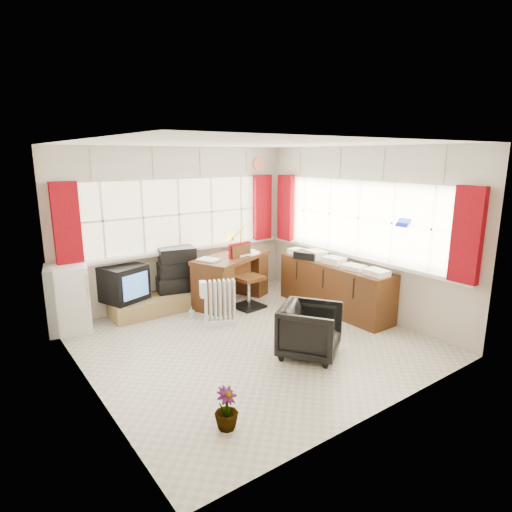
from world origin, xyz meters
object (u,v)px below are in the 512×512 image
(task_chair, at_px, (244,273))
(tv_bench, at_px, (157,304))
(office_chair, at_px, (310,330))
(desk_lamp, at_px, (241,236))
(credenza, at_px, (334,285))
(crt_tv, at_px, (124,283))
(desk, at_px, (232,276))
(mini_fridge, at_px, (68,298))
(radiator, at_px, (220,307))

(task_chair, distance_m, tv_bench, 1.42)
(task_chair, height_order, office_chair, task_chair)
(desk_lamp, height_order, office_chair, desk_lamp)
(desk_lamp, relative_size, credenza, 0.24)
(tv_bench, distance_m, crt_tv, 0.61)
(desk, bearing_deg, desk_lamp, -46.36)
(desk, relative_size, mini_fridge, 1.65)
(desk, bearing_deg, radiator, -132.61)
(credenza, distance_m, tv_bench, 2.75)
(crt_tv, height_order, mini_fridge, mini_fridge)
(radiator, distance_m, crt_tv, 1.52)
(crt_tv, bearing_deg, office_chair, -62.55)
(office_chair, bearing_deg, radiator, 70.19)
(tv_bench, bearing_deg, task_chair, -23.48)
(radiator, bearing_deg, task_chair, 32.08)
(office_chair, height_order, mini_fridge, mini_fridge)
(tv_bench, bearing_deg, crt_tv, 161.71)
(office_chair, bearing_deg, desk, 47.94)
(mini_fridge, bearing_deg, task_chair, -13.65)
(desk, height_order, task_chair, task_chair)
(desk_lamp, distance_m, office_chair, 2.25)
(office_chair, distance_m, radiator, 1.50)
(task_chair, relative_size, office_chair, 1.46)
(office_chair, bearing_deg, tv_bench, 75.69)
(desk_lamp, height_order, mini_fridge, desk_lamp)
(radiator, xyz_separation_m, tv_bench, (-0.52, 1.00, -0.14))
(desk, bearing_deg, tv_bench, 167.17)
(credenza, bearing_deg, tv_bench, 146.29)
(credenza, distance_m, crt_tv, 3.20)
(desk, distance_m, credenza, 1.66)
(desk, height_order, office_chair, desk)
(tv_bench, height_order, crt_tv, crt_tv)
(office_chair, bearing_deg, crt_tv, 82.97)
(desk, height_order, credenza, credenza)
(tv_bench, relative_size, mini_fridge, 1.52)
(desk, relative_size, task_chair, 1.49)
(desk, relative_size, office_chair, 2.18)
(desk_lamp, height_order, tv_bench, desk_lamp)
(credenza, height_order, tv_bench, credenza)
(task_chair, relative_size, mini_fridge, 1.11)
(office_chair, bearing_deg, credenza, -0.42)
(office_chair, bearing_deg, mini_fridge, 96.04)
(office_chair, xyz_separation_m, credenza, (1.38, 0.93, 0.08))
(credenza, relative_size, tv_bench, 1.43)
(desk_lamp, height_order, credenza, desk_lamp)
(task_chair, bearing_deg, mini_fridge, 166.35)
(task_chair, xyz_separation_m, crt_tv, (-1.70, 0.69, -0.03))
(desk_lamp, distance_m, tv_bench, 1.68)
(desk_lamp, distance_m, mini_fridge, 2.67)
(mini_fridge, bearing_deg, credenza, -24.18)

